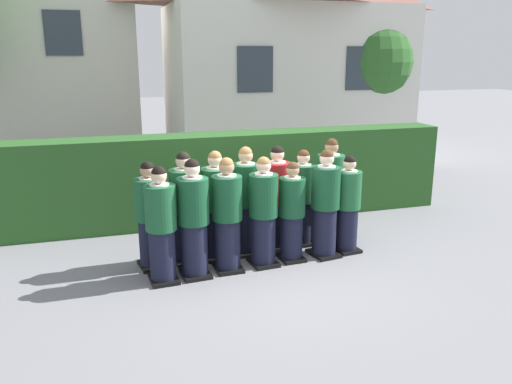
{
  "coord_description": "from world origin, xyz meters",
  "views": [
    {
      "loc": [
        -2.17,
        -6.94,
        3.09
      ],
      "look_at": [
        0.0,
        0.28,
        1.05
      ],
      "focal_mm": 36.72,
      "sensor_mm": 36.0,
      "label": 1
    }
  ],
  "objects_px": {
    "student_front_row_0": "(161,228)",
    "student_front_row_2": "(227,217)",
    "student_front_row_6": "(348,206)",
    "student_rear_row_0": "(150,218)",
    "student_front_row_5": "(325,206)",
    "student_rear_row_5": "(302,200)",
    "student_front_row_3": "(263,214)",
    "student_rear_row_3": "(246,203)",
    "student_front_row_1": "(194,221)",
    "student_rear_row_1": "(185,210)",
    "student_in_red_blazer": "(277,200)",
    "student_front_row_4": "(292,214)",
    "student_rear_row_6": "(330,192)",
    "student_rear_row_2": "(216,208)"
  },
  "relations": [
    {
      "from": "student_front_row_6",
      "to": "student_rear_row_5",
      "type": "xyz_separation_m",
      "value": [
        -0.56,
        0.51,
        0.02
      ]
    },
    {
      "from": "student_front_row_0",
      "to": "student_front_row_1",
      "type": "height_order",
      "value": "student_front_row_1"
    },
    {
      "from": "student_front_row_3",
      "to": "student_rear_row_1",
      "type": "bearing_deg",
      "value": 157.27
    },
    {
      "from": "student_front_row_2",
      "to": "student_rear_row_0",
      "type": "height_order",
      "value": "student_front_row_2"
    },
    {
      "from": "student_front_row_4",
      "to": "student_front_row_6",
      "type": "bearing_deg",
      "value": 5.45
    },
    {
      "from": "student_rear_row_5",
      "to": "student_rear_row_6",
      "type": "bearing_deg",
      "value": 6.49
    },
    {
      "from": "student_front_row_5",
      "to": "student_front_row_6",
      "type": "bearing_deg",
      "value": 10.92
    },
    {
      "from": "student_front_row_3",
      "to": "student_front_row_0",
      "type": "bearing_deg",
      "value": -173.61
    },
    {
      "from": "student_front_row_2",
      "to": "student_rear_row_2",
      "type": "xyz_separation_m",
      "value": [
        -0.05,
        0.51,
        0.0
      ]
    },
    {
      "from": "student_front_row_1",
      "to": "student_rear_row_0",
      "type": "height_order",
      "value": "student_front_row_1"
    },
    {
      "from": "student_front_row_2",
      "to": "student_in_red_blazer",
      "type": "bearing_deg",
      "value": 34.0
    },
    {
      "from": "student_front_row_2",
      "to": "student_rear_row_5",
      "type": "xyz_separation_m",
      "value": [
        1.42,
        0.69,
        -0.04
      ]
    },
    {
      "from": "student_rear_row_0",
      "to": "student_rear_row_5",
      "type": "height_order",
      "value": "student_rear_row_0"
    },
    {
      "from": "student_front_row_0",
      "to": "student_front_row_2",
      "type": "bearing_deg",
      "value": 7.65
    },
    {
      "from": "student_rear_row_0",
      "to": "student_in_red_blazer",
      "type": "relative_size",
      "value": 0.95
    },
    {
      "from": "student_rear_row_1",
      "to": "student_rear_row_3",
      "type": "bearing_deg",
      "value": 4.1
    },
    {
      "from": "student_front_row_0",
      "to": "student_front_row_1",
      "type": "relative_size",
      "value": 0.96
    },
    {
      "from": "student_rear_row_5",
      "to": "student_rear_row_2",
      "type": "bearing_deg",
      "value": -172.73
    },
    {
      "from": "student_front_row_2",
      "to": "student_rear_row_0",
      "type": "bearing_deg",
      "value": 158.55
    },
    {
      "from": "student_front_row_2",
      "to": "student_front_row_5",
      "type": "xyz_separation_m",
      "value": [
        1.56,
        0.11,
        0.0
      ]
    },
    {
      "from": "student_front_row_3",
      "to": "student_front_row_6",
      "type": "relative_size",
      "value": 1.06
    },
    {
      "from": "student_rear_row_6",
      "to": "student_rear_row_0",
      "type": "bearing_deg",
      "value": -173.5
    },
    {
      "from": "student_front_row_6",
      "to": "student_rear_row_5",
      "type": "distance_m",
      "value": 0.75
    },
    {
      "from": "student_front_row_2",
      "to": "student_rear_row_5",
      "type": "height_order",
      "value": "student_front_row_2"
    },
    {
      "from": "student_in_red_blazer",
      "to": "student_front_row_6",
      "type": "bearing_deg",
      "value": -24.8
    },
    {
      "from": "student_front_row_6",
      "to": "student_rear_row_0",
      "type": "bearing_deg",
      "value": 175.75
    },
    {
      "from": "student_front_row_2",
      "to": "student_rear_row_5",
      "type": "relative_size",
      "value": 1.06
    },
    {
      "from": "student_front_row_1",
      "to": "student_rear_row_0",
      "type": "bearing_deg",
      "value": 138.81
    },
    {
      "from": "student_front_row_6",
      "to": "student_rear_row_5",
      "type": "bearing_deg",
      "value": 137.73
    },
    {
      "from": "student_front_row_6",
      "to": "student_rear_row_3",
      "type": "relative_size",
      "value": 0.91
    },
    {
      "from": "student_front_row_4",
      "to": "student_rear_row_2",
      "type": "xyz_separation_m",
      "value": [
        -1.07,
        0.41,
        0.07
      ]
    },
    {
      "from": "student_front_row_1",
      "to": "student_front_row_2",
      "type": "height_order",
      "value": "student_front_row_1"
    },
    {
      "from": "student_rear_row_5",
      "to": "student_rear_row_3",
      "type": "bearing_deg",
      "value": -172.41
    },
    {
      "from": "student_rear_row_0",
      "to": "student_rear_row_3",
      "type": "bearing_deg",
      "value": 5.78
    },
    {
      "from": "student_front_row_4",
      "to": "student_rear_row_0",
      "type": "xyz_separation_m",
      "value": [
        -2.07,
        0.32,
        0.03
      ]
    },
    {
      "from": "student_front_row_0",
      "to": "student_rear_row_1",
      "type": "xyz_separation_m",
      "value": [
        0.42,
        0.62,
        0.03
      ]
    },
    {
      "from": "student_front_row_6",
      "to": "student_front_row_5",
      "type": "bearing_deg",
      "value": -169.08
    },
    {
      "from": "student_in_red_blazer",
      "to": "student_front_row_3",
      "type": "bearing_deg",
      "value": -124.19
    },
    {
      "from": "student_front_row_6",
      "to": "student_rear_row_0",
      "type": "relative_size",
      "value": 0.97
    },
    {
      "from": "student_front_row_1",
      "to": "student_front_row_3",
      "type": "distance_m",
      "value": 1.06
    },
    {
      "from": "student_rear_row_1",
      "to": "student_in_red_blazer",
      "type": "distance_m",
      "value": 1.5
    },
    {
      "from": "student_rear_row_6",
      "to": "student_front_row_3",
      "type": "bearing_deg",
      "value": -152.74
    },
    {
      "from": "student_front_row_1",
      "to": "student_in_red_blazer",
      "type": "height_order",
      "value": "student_front_row_1"
    },
    {
      "from": "student_rear_row_1",
      "to": "student_rear_row_6",
      "type": "xyz_separation_m",
      "value": [
        2.46,
        0.26,
        0.02
      ]
    },
    {
      "from": "student_front_row_4",
      "to": "student_in_red_blazer",
      "type": "bearing_deg",
      "value": 94.84
    },
    {
      "from": "student_front_row_3",
      "to": "student_rear_row_0",
      "type": "bearing_deg",
      "value": 166.96
    },
    {
      "from": "student_rear_row_1",
      "to": "student_in_red_blazer",
      "type": "xyz_separation_m",
      "value": [
        1.5,
        0.16,
        -0.01
      ]
    },
    {
      "from": "student_rear_row_0",
      "to": "student_rear_row_3",
      "type": "distance_m",
      "value": 1.49
    },
    {
      "from": "student_front_row_3",
      "to": "student_rear_row_6",
      "type": "relative_size",
      "value": 0.95
    },
    {
      "from": "student_rear_row_5",
      "to": "student_rear_row_6",
      "type": "relative_size",
      "value": 0.92
    }
  ]
}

